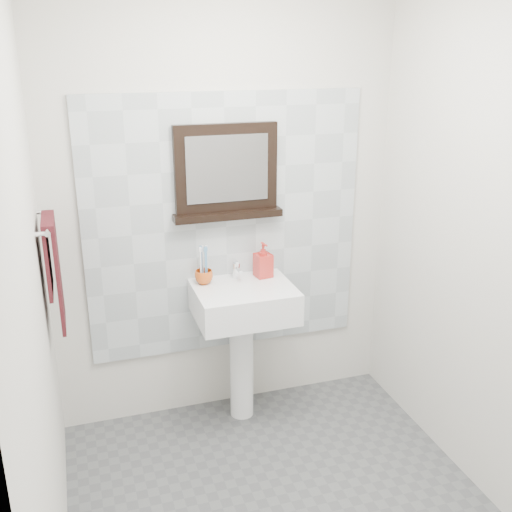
% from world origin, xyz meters
% --- Properties ---
extents(back_wall, '(2.00, 0.01, 2.50)m').
position_xyz_m(back_wall, '(0.00, 1.10, 1.25)').
color(back_wall, silver).
rests_on(back_wall, ground).
extents(front_wall, '(2.00, 0.01, 2.50)m').
position_xyz_m(front_wall, '(0.00, -1.10, 1.25)').
color(front_wall, silver).
rests_on(front_wall, ground).
extents(left_wall, '(0.01, 2.20, 2.50)m').
position_xyz_m(left_wall, '(-1.00, 0.00, 1.25)').
color(left_wall, silver).
rests_on(left_wall, ground).
extents(right_wall, '(0.01, 2.20, 2.50)m').
position_xyz_m(right_wall, '(1.00, 0.00, 1.25)').
color(right_wall, silver).
rests_on(right_wall, ground).
extents(splashback, '(1.60, 0.02, 1.50)m').
position_xyz_m(splashback, '(0.00, 1.09, 1.15)').
color(splashback, '#AEB8BD').
rests_on(splashback, back_wall).
extents(pedestal_sink, '(0.55, 0.44, 0.96)m').
position_xyz_m(pedestal_sink, '(0.04, 0.87, 0.68)').
color(pedestal_sink, white).
rests_on(pedestal_sink, ground).
extents(toothbrush_cup, '(0.11, 0.11, 0.08)m').
position_xyz_m(toothbrush_cup, '(-0.16, 0.98, 0.90)').
color(toothbrush_cup, '#C04D16').
rests_on(toothbrush_cup, pedestal_sink).
extents(toothbrushes, '(0.05, 0.04, 0.21)m').
position_xyz_m(toothbrushes, '(-0.16, 0.98, 0.98)').
color(toothbrushes, white).
rests_on(toothbrushes, toothbrush_cup).
extents(soap_dispenser, '(0.11, 0.11, 0.20)m').
position_xyz_m(soap_dispenser, '(0.19, 0.98, 0.96)').
color(soap_dispenser, '#B31529').
rests_on(soap_dispenser, pedestal_sink).
extents(framed_mirror, '(0.62, 0.11, 0.52)m').
position_xyz_m(framed_mirror, '(0.00, 1.06, 1.46)').
color(framed_mirror, black).
rests_on(framed_mirror, back_wall).
extents(towel_bar, '(0.07, 0.40, 0.03)m').
position_xyz_m(towel_bar, '(-0.95, 0.77, 1.35)').
color(towel_bar, silver).
rests_on(towel_bar, left_wall).
extents(hand_towel, '(0.06, 0.30, 0.55)m').
position_xyz_m(hand_towel, '(-0.94, 0.77, 1.14)').
color(hand_towel, black).
rests_on(hand_towel, towel_bar).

